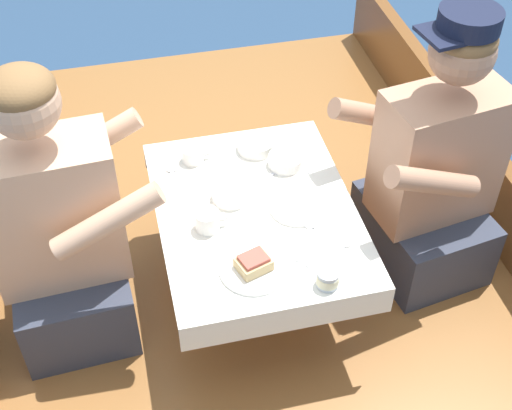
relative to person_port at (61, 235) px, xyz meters
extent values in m
plane|color=navy|center=(0.62, 0.12, -0.76)|extent=(60.00, 60.00, 0.00)
cube|color=brown|center=(0.62, 0.12, -0.58)|extent=(1.97, 2.98, 0.35)
cube|color=brown|center=(1.57, 0.12, -0.24)|extent=(0.06, 2.98, 0.32)
cylinder|color=#B2B2B7|center=(0.62, -0.02, -0.22)|extent=(0.07, 0.07, 0.37)
cube|color=brown|center=(0.62, -0.02, -0.02)|extent=(0.60, 0.80, 0.02)
cube|color=white|center=(0.62, -0.02, -0.01)|extent=(0.63, 0.83, 0.00)
cube|color=white|center=(0.62, -0.43, -0.06)|extent=(0.63, 0.00, 0.10)
cube|color=white|center=(0.62, 0.39, -0.06)|extent=(0.63, 0.00, 0.10)
cube|color=#333847|center=(-0.01, 0.00, -0.27)|extent=(0.38, 0.46, 0.26)
cube|color=tan|center=(-0.01, 0.00, 0.10)|extent=(0.41, 0.24, 0.49)
sphere|color=tan|center=(-0.01, 0.00, 0.50)|extent=(0.20, 0.20, 0.20)
ellipsoid|color=brown|center=(-0.01, 0.00, 0.54)|extent=(0.19, 0.19, 0.11)
cylinder|color=tan|center=(0.14, 0.19, 0.19)|extent=(0.34, 0.09, 0.21)
cylinder|color=tan|center=(0.16, -0.17, 0.19)|extent=(0.34, 0.09, 0.21)
cube|color=#333847|center=(1.24, -0.01, -0.27)|extent=(0.43, 0.49, 0.26)
cube|color=tan|center=(1.24, -0.01, 0.09)|extent=(0.43, 0.28, 0.47)
sphere|color=tan|center=(1.24, -0.01, 0.48)|extent=(0.20, 0.20, 0.20)
ellipsoid|color=brown|center=(1.24, -0.01, 0.53)|extent=(0.19, 0.19, 0.11)
cylinder|color=tan|center=(1.12, -0.21, 0.17)|extent=(0.34, 0.12, 0.21)
cylinder|color=tan|center=(1.06, 0.15, 0.17)|extent=(0.34, 0.12, 0.21)
cylinder|color=black|center=(1.24, -0.01, 0.59)|extent=(0.18, 0.18, 0.06)
cube|color=black|center=(1.15, -0.02, 0.56)|extent=(0.12, 0.15, 0.01)
cylinder|color=white|center=(0.55, -0.27, 0.00)|extent=(0.21, 0.21, 0.01)
cylinder|color=white|center=(0.75, -0.04, 0.00)|extent=(0.18, 0.18, 0.01)
cube|color=tan|center=(0.55, -0.27, 0.02)|extent=(0.11, 0.10, 0.04)
cube|color=#B74C3D|center=(0.55, -0.27, 0.05)|extent=(0.09, 0.08, 0.01)
cylinder|color=white|center=(0.76, 0.17, 0.01)|extent=(0.12, 0.12, 0.04)
cylinder|color=beige|center=(0.76, 0.17, 0.02)|extent=(0.10, 0.10, 0.02)
cylinder|color=white|center=(0.69, 0.28, 0.01)|extent=(0.13, 0.13, 0.04)
cylinder|color=beige|center=(0.69, 0.28, 0.02)|extent=(0.11, 0.11, 0.02)
cylinder|color=white|center=(0.55, 0.05, 0.01)|extent=(0.12, 0.12, 0.04)
cylinder|color=beige|center=(0.55, 0.05, 0.02)|extent=(0.10, 0.10, 0.02)
cylinder|color=white|center=(0.46, 0.27, 0.02)|extent=(0.08, 0.08, 0.06)
torus|color=white|center=(0.51, 0.27, 0.02)|extent=(0.04, 0.01, 0.04)
cylinder|color=#3D2314|center=(0.46, 0.27, 0.04)|extent=(0.06, 0.06, 0.01)
cylinder|color=white|center=(0.45, -0.07, 0.03)|extent=(0.08, 0.08, 0.07)
torus|color=white|center=(0.50, -0.07, 0.03)|extent=(0.04, 0.01, 0.04)
cylinder|color=#3D2314|center=(0.45, -0.07, 0.05)|extent=(0.07, 0.07, 0.01)
cylinder|color=silver|center=(0.75, -0.38, 0.02)|extent=(0.06, 0.06, 0.05)
cylinder|color=beige|center=(0.75, -0.38, 0.02)|extent=(0.07, 0.07, 0.03)
cube|color=silver|center=(0.77, 0.08, 0.00)|extent=(0.16, 0.09, 0.00)
cube|color=silver|center=(0.73, -0.20, 0.00)|extent=(0.10, 0.15, 0.00)
ellipsoid|color=silver|center=(0.77, -0.14, 0.00)|extent=(0.04, 0.02, 0.01)
cube|color=silver|center=(0.67, 0.12, 0.00)|extent=(0.16, 0.07, 0.00)
cube|color=silver|center=(0.74, 0.14, 0.00)|extent=(0.04, 0.03, 0.00)
cube|color=silver|center=(0.79, -0.26, 0.00)|extent=(0.16, 0.08, 0.00)
ellipsoid|color=silver|center=(0.85, -0.24, 0.00)|extent=(0.04, 0.02, 0.01)
cube|color=silver|center=(0.38, 0.16, 0.00)|extent=(0.02, 0.17, 0.00)
ellipsoid|color=silver|center=(0.38, 0.23, 0.00)|extent=(0.04, 0.02, 0.01)
camera|label=1|loc=(0.24, -1.63, 1.58)|focal=50.00mm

